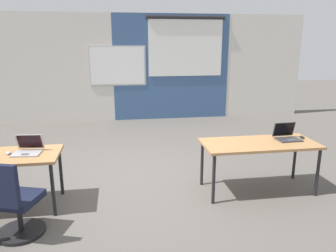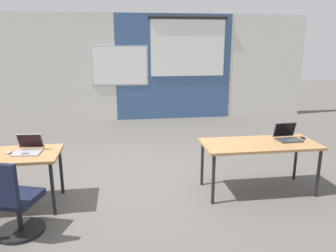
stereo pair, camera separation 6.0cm
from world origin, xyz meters
The scene contains 8 objects.
ground_plane centered at (0.00, 0.00, 0.00)m, with size 24.00×24.00×0.00m.
back_wall_assembly centered at (0.04, 4.20, 1.41)m, with size 10.00×0.27×2.80m.
desk_near_right centered at (1.75, -0.60, 0.66)m, with size 1.60×0.70×0.72m.
laptop_near_right_end centered at (2.20, -0.51, 0.77)m, with size 0.34×0.30×0.23m.
mouse_near_right_end centered at (2.45, -0.51, 0.74)m, with size 0.06×0.10×0.03m.
laptop_near_left_inner centered at (-1.34, -0.57, 0.77)m, with size 0.35×0.34×0.22m.
mouse_near_left_inner centered at (-1.57, -0.58, 0.74)m, with size 0.08×0.11×0.03m.
chair_near_left_inner centered at (-1.34, -1.31, 0.38)m, with size 0.56×0.61×0.92m.
Camera 1 is at (-0.19, -4.71, 2.09)m, focal length 34.91 mm.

